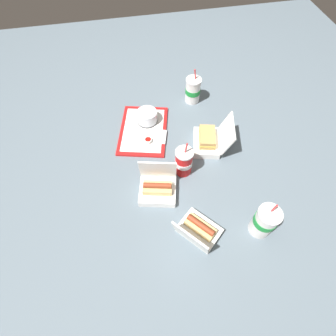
% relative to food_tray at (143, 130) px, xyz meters
% --- Properties ---
extents(ground_plane, '(3.20, 3.20, 0.00)m').
position_rel_food_tray_xyz_m(ground_plane, '(-0.31, -0.11, -0.01)').
color(ground_plane, slate).
extents(food_tray, '(0.42, 0.34, 0.01)m').
position_rel_food_tray_xyz_m(food_tray, '(0.00, 0.00, 0.00)').
color(food_tray, red).
rests_on(food_tray, ground_plane).
extents(cake_container, '(0.12, 0.12, 0.07)m').
position_rel_food_tray_xyz_m(cake_container, '(0.06, -0.03, 0.04)').
color(cake_container, black).
rests_on(cake_container, food_tray).
extents(ketchup_cup, '(0.04, 0.04, 0.02)m').
position_rel_food_tray_xyz_m(ketchup_cup, '(-0.10, -0.01, 0.02)').
color(ketchup_cup, white).
rests_on(ketchup_cup, food_tray).
extents(napkin_stack, '(0.12, 0.12, 0.00)m').
position_rel_food_tray_xyz_m(napkin_stack, '(-0.07, -0.07, 0.01)').
color(napkin_stack, white).
rests_on(napkin_stack, food_tray).
extents(plastic_fork, '(0.11, 0.04, 0.00)m').
position_rel_food_tray_xyz_m(plastic_fork, '(-0.04, 0.10, 0.01)').
color(plastic_fork, white).
rests_on(plastic_fork, food_tray).
extents(clamshell_hotdog_center, '(0.19, 0.20, 0.18)m').
position_rel_food_tray_xyz_m(clamshell_hotdog_center, '(-0.41, -0.01, 0.04)').
color(clamshell_hotdog_center, white).
rests_on(clamshell_hotdog_center, ground_plane).
extents(clamshell_sandwich_corner, '(0.23, 0.23, 0.17)m').
position_rel_food_tray_xyz_m(clamshell_sandwich_corner, '(-0.17, -0.33, 0.04)').
color(clamshell_sandwich_corner, white).
rests_on(clamshell_sandwich_corner, ground_plane).
extents(clamshell_hotdog_left, '(0.23, 0.23, 0.16)m').
position_rel_food_tray_xyz_m(clamshell_hotdog_left, '(-0.65, -0.15, 0.03)').
color(clamshell_hotdog_left, white).
rests_on(clamshell_hotdog_left, ground_plane).
extents(soda_cup_left, '(0.10, 0.10, 0.23)m').
position_rel_food_tray_xyz_m(soda_cup_left, '(-0.68, -0.42, 0.08)').
color(soda_cup_left, white).
rests_on(soda_cup_left, ground_plane).
extents(soda_cup_back, '(0.09, 0.09, 0.22)m').
position_rel_food_tray_xyz_m(soda_cup_back, '(-0.31, -0.16, 0.07)').
color(soda_cup_back, red).
rests_on(soda_cup_back, ground_plane).
extents(soda_cup_right, '(0.09, 0.09, 0.22)m').
position_rel_food_tray_xyz_m(soda_cup_right, '(0.19, -0.34, 0.07)').
color(soda_cup_right, white).
rests_on(soda_cup_right, ground_plane).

